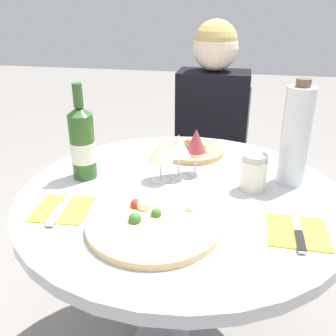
{
  "coord_description": "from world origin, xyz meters",
  "views": [
    {
      "loc": [
        0.16,
        -1.01,
        1.25
      ],
      "look_at": [
        -0.03,
        -0.06,
        0.81
      ],
      "focal_mm": 40.0,
      "sensor_mm": 36.0,
      "label": 1
    }
  ],
  "objects_px": {
    "pizza_large": "(153,223)",
    "tall_carafe": "(296,136)",
    "wine_bottle": "(82,143)",
    "dining_table": "(180,220)",
    "seated_diner": "(209,153)",
    "chair_behind_diner": "(210,169)"
  },
  "relations": [
    {
      "from": "dining_table",
      "to": "seated_diner",
      "type": "height_order",
      "value": "seated_diner"
    },
    {
      "from": "wine_bottle",
      "to": "tall_carafe",
      "type": "relative_size",
      "value": 0.93
    },
    {
      "from": "dining_table",
      "to": "seated_diner",
      "type": "bearing_deg",
      "value": 88.06
    },
    {
      "from": "tall_carafe",
      "to": "dining_table",
      "type": "bearing_deg",
      "value": -158.86
    },
    {
      "from": "dining_table",
      "to": "seated_diner",
      "type": "distance_m",
      "value": 0.73
    },
    {
      "from": "tall_carafe",
      "to": "wine_bottle",
      "type": "bearing_deg",
      "value": -172.45
    },
    {
      "from": "chair_behind_diner",
      "to": "seated_diner",
      "type": "distance_m",
      "value": 0.19
    },
    {
      "from": "chair_behind_diner",
      "to": "tall_carafe",
      "type": "height_order",
      "value": "tall_carafe"
    },
    {
      "from": "pizza_large",
      "to": "tall_carafe",
      "type": "distance_m",
      "value": 0.52
    },
    {
      "from": "dining_table",
      "to": "pizza_large",
      "type": "xyz_separation_m",
      "value": [
        -0.04,
        -0.21,
        0.12
      ]
    },
    {
      "from": "seated_diner",
      "to": "tall_carafe",
      "type": "relative_size",
      "value": 3.53
    },
    {
      "from": "wine_bottle",
      "to": "tall_carafe",
      "type": "distance_m",
      "value": 0.67
    },
    {
      "from": "pizza_large",
      "to": "tall_carafe",
      "type": "height_order",
      "value": "tall_carafe"
    },
    {
      "from": "seated_diner",
      "to": "tall_carafe",
      "type": "bearing_deg",
      "value": 117.1
    },
    {
      "from": "wine_bottle",
      "to": "dining_table",
      "type": "bearing_deg",
      "value": -7.1
    },
    {
      "from": "chair_behind_diner",
      "to": "seated_diner",
      "type": "relative_size",
      "value": 0.72
    },
    {
      "from": "pizza_large",
      "to": "tall_carafe",
      "type": "relative_size",
      "value": 1.05
    },
    {
      "from": "pizza_large",
      "to": "wine_bottle",
      "type": "bearing_deg",
      "value": 139.41
    },
    {
      "from": "wine_bottle",
      "to": "tall_carafe",
      "type": "height_order",
      "value": "tall_carafe"
    },
    {
      "from": "dining_table",
      "to": "tall_carafe",
      "type": "distance_m",
      "value": 0.44
    },
    {
      "from": "dining_table",
      "to": "chair_behind_diner",
      "type": "height_order",
      "value": "chair_behind_diner"
    },
    {
      "from": "seated_diner",
      "to": "pizza_large",
      "type": "height_order",
      "value": "seated_diner"
    }
  ]
}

